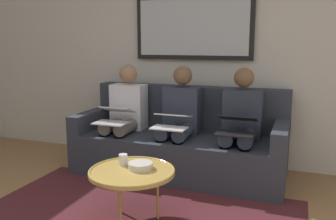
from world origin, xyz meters
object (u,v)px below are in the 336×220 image
object	(u,v)px
coffee_table	(132,172)
person_left	(241,122)
couch	(181,143)
person_middle	(180,117)
framed_mirror	(193,27)
person_right	(125,113)
cup	(123,160)
laptop_white	(171,121)
laptop_silver	(115,115)
bowl	(141,166)
laptop_black	(237,125)

from	to	relation	value
coffee_table	person_left	distance (m)	1.33
couch	person_middle	distance (m)	0.31
framed_mirror	person_left	bearing A→B (deg)	144.47
person_right	cup	bearing A→B (deg)	116.16
cup	framed_mirror	bearing A→B (deg)	-94.45
coffee_table	person_middle	size ratio (longest dim) A/B	0.58
laptop_white	framed_mirror	bearing A→B (deg)	-90.00
person_left	laptop_silver	bearing A→B (deg)	10.35
couch	bowl	xyz separation A→B (m)	(-0.05, 1.16, 0.13)
bowl	person_middle	bearing A→B (deg)	-87.47
person_left	laptop_black	xyz separation A→B (m)	(0.00, 0.23, 0.02)
person_middle	person_right	distance (m)	0.64
framed_mirror	laptop_black	xyz separation A→B (m)	(-0.64, 0.69, -0.92)
laptop_black	laptop_silver	xyz separation A→B (m)	(1.28, -0.00, -0.00)
cup	person_left	distance (m)	1.31
couch	coffee_table	xyz separation A→B (m)	(0.00, 1.22, 0.10)
laptop_silver	laptop_black	bearing A→B (deg)	179.96
person_middle	coffee_table	bearing A→B (deg)	89.95
framed_mirror	person_right	size ratio (longest dim) A/B	1.19
bowl	person_right	world-z (taller)	person_right
bowl	person_left	xyz separation A→B (m)	(-0.59, -1.09, 0.16)
coffee_table	cup	size ratio (longest dim) A/B	7.40
laptop_white	coffee_table	bearing A→B (deg)	89.93
cup	person_left	size ratio (longest dim) A/B	0.08
person_left	laptop_silver	world-z (taller)	person_left
cup	person_middle	xyz separation A→B (m)	(-0.12, -1.06, 0.14)
person_left	couch	bearing A→B (deg)	-6.13
coffee_table	bowl	world-z (taller)	bowl
laptop_silver	bowl	bearing A→B (deg)	128.67
laptop_silver	cup	bearing A→B (deg)	122.20
framed_mirror	cup	bearing A→B (deg)	85.55
bowl	laptop_silver	distance (m)	1.12
coffee_table	laptop_silver	distance (m)	1.14
cup	laptop_silver	size ratio (longest dim) A/B	0.24
bowl	person_middle	xyz separation A→B (m)	(0.05, -1.09, 0.16)
bowl	laptop_white	size ratio (longest dim) A/B	0.56
laptop_white	laptop_silver	xyz separation A→B (m)	(0.64, -0.02, 0.00)
framed_mirror	person_middle	bearing A→B (deg)	90.00
framed_mirror	laptop_black	distance (m)	1.32
couch	laptop_white	bearing A→B (deg)	90.00
framed_mirror	cup	xyz separation A→B (m)	(0.12, 1.52, -1.09)
framed_mirror	bowl	bearing A→B (deg)	91.78
coffee_table	bowl	distance (m)	0.08
laptop_white	bowl	bearing A→B (deg)	93.28
couch	cup	size ratio (longest dim) A/B	24.44
couch	person_middle	world-z (taller)	person_middle
cup	bowl	bearing A→B (deg)	169.23
framed_mirror	cup	world-z (taller)	framed_mirror
laptop_silver	person_right	bearing A→B (deg)	-90.00
couch	laptop_black	world-z (taller)	couch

